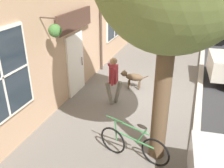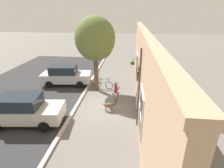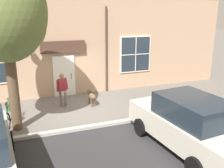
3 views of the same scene
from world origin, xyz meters
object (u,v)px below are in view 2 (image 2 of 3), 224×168
Objects in this scene: leaning_bicycle at (103,84)px; parked_car_nearest_curb at (66,75)px; dog_on_leash at (110,105)px; pedestrian_walking at (116,90)px; street_tree_by_curb at (96,40)px; parked_car_mid_block at (24,109)px.

parked_car_nearest_curb is (3.49, -0.64, 0.50)m from leaning_bicycle.
pedestrian_walking is at bearing -102.58° from dog_on_leash.
leaning_bicycle is (1.28, -2.31, -0.55)m from pedestrian_walking.
street_tree_by_curb is at bearing -48.39° from pedestrian_walking.
pedestrian_walking is at bearing 119.06° from leaning_bicycle.
parked_car_nearest_curb is at bearing -43.36° from dog_on_leash.
dog_on_leash is 5.09m from street_tree_by_curb.
street_tree_by_curb is 4.58m from parked_car_nearest_curb.
dog_on_leash is 0.61× the size of leaning_bicycle.
street_tree_by_curb is at bearing -123.93° from parked_car_mid_block.
parked_car_mid_block reaches higher than leaning_bicycle.
street_tree_by_curb is 6.88m from parked_car_mid_block.
parked_car_nearest_curb is 1.00× the size of parked_car_mid_block.
dog_on_leash is at bearing 113.81° from street_tree_by_curb.
parked_car_mid_block is (5.09, 3.11, -0.05)m from pedestrian_walking.
parked_car_mid_block is at bearing 56.07° from street_tree_by_curb.
leaning_bicycle is at bearing 169.68° from parked_car_nearest_curb.
street_tree_by_curb is 1.33× the size of parked_car_nearest_curb.
parked_car_nearest_curb is at bearing -93.01° from parked_car_mid_block.
street_tree_by_curb reaches higher than leaning_bicycle.
pedestrian_walking is 1.50× the size of dog_on_leash.
parked_car_nearest_curb is at bearing -18.38° from street_tree_by_curb.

